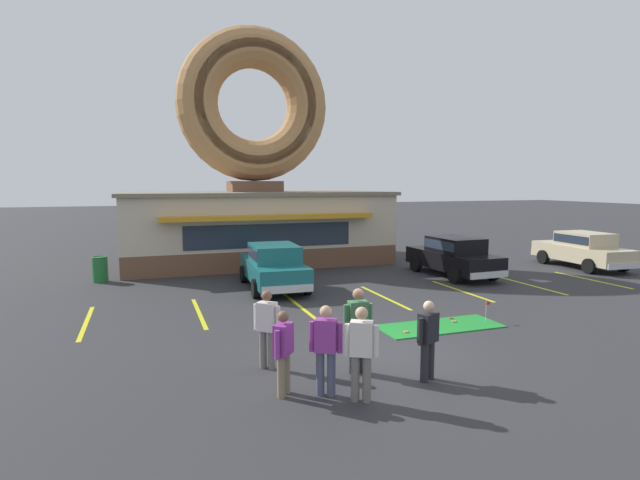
{
  "coord_description": "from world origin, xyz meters",
  "views": [
    {
      "loc": [
        -4.82,
        -9.55,
        3.76
      ],
      "look_at": [
        0.33,
        5.0,
        2.0
      ],
      "focal_mm": 28.0,
      "sensor_mm": 36.0,
      "label": 1
    }
  ],
  "objects_px": {
    "putting_flag_pin": "(487,307)",
    "car_teal": "(274,264)",
    "car_black": "(454,255)",
    "pedestrian_blue_sweater_man": "(326,346)",
    "pedestrian_beanie_man": "(361,349)",
    "car_champagne": "(583,248)",
    "pedestrian_crossing_woman": "(358,326)",
    "trash_bin": "(100,269)",
    "golf_ball": "(428,330)",
    "pedestrian_clipboard_woman": "(428,337)",
    "pedestrian_hooded_kid": "(267,326)",
    "pedestrian_leather_jacket_man": "(283,349)"
  },
  "relations": [
    {
      "from": "putting_flag_pin",
      "to": "car_teal",
      "type": "bearing_deg",
      "value": 125.05
    },
    {
      "from": "car_black",
      "to": "pedestrian_blue_sweater_man",
      "type": "distance_m",
      "value": 12.67
    },
    {
      "from": "car_black",
      "to": "pedestrian_beanie_man",
      "type": "bearing_deg",
      "value": -131.36
    },
    {
      "from": "car_champagne",
      "to": "pedestrian_crossing_woman",
      "type": "distance_m",
      "value": 16.6
    },
    {
      "from": "pedestrian_beanie_man",
      "to": "putting_flag_pin",
      "type": "bearing_deg",
      "value": 32.67
    },
    {
      "from": "car_black",
      "to": "pedestrian_beanie_man",
      "type": "relative_size",
      "value": 2.75
    },
    {
      "from": "car_teal",
      "to": "pedestrian_beanie_man",
      "type": "xyz_separation_m",
      "value": [
        -0.88,
        -9.58,
        0.06
      ]
    },
    {
      "from": "trash_bin",
      "to": "car_teal",
      "type": "bearing_deg",
      "value": -29.47
    },
    {
      "from": "golf_ball",
      "to": "pedestrian_beanie_man",
      "type": "height_order",
      "value": "pedestrian_beanie_man"
    },
    {
      "from": "pedestrian_blue_sweater_man",
      "to": "pedestrian_clipboard_woman",
      "type": "distance_m",
      "value": 2.07
    },
    {
      "from": "golf_ball",
      "to": "car_champagne",
      "type": "distance_m",
      "value": 13.26
    },
    {
      "from": "pedestrian_blue_sweater_man",
      "to": "pedestrian_hooded_kid",
      "type": "distance_m",
      "value": 1.75
    },
    {
      "from": "putting_flag_pin",
      "to": "pedestrian_leather_jacket_man",
      "type": "bearing_deg",
      "value": -157.42
    },
    {
      "from": "car_teal",
      "to": "pedestrian_clipboard_woman",
      "type": "relative_size",
      "value": 2.97
    },
    {
      "from": "putting_flag_pin",
      "to": "car_champagne",
      "type": "bearing_deg",
      "value": 31.37
    },
    {
      "from": "putting_flag_pin",
      "to": "pedestrian_clipboard_woman",
      "type": "distance_m",
      "value": 4.72
    },
    {
      "from": "car_black",
      "to": "pedestrian_hooded_kid",
      "type": "relative_size",
      "value": 2.84
    },
    {
      "from": "pedestrian_hooded_kid",
      "to": "pedestrian_crossing_woman",
      "type": "xyz_separation_m",
      "value": [
        1.64,
        -0.83,
        0.06
      ]
    },
    {
      "from": "pedestrian_clipboard_woman",
      "to": "trash_bin",
      "type": "xyz_separation_m",
      "value": [
        -6.67,
        12.54,
        -0.36
      ]
    },
    {
      "from": "car_champagne",
      "to": "pedestrian_leather_jacket_man",
      "type": "distance_m",
      "value": 18.31
    },
    {
      "from": "pedestrian_blue_sweater_man",
      "to": "pedestrian_leather_jacket_man",
      "type": "height_order",
      "value": "pedestrian_blue_sweater_man"
    },
    {
      "from": "pedestrian_clipboard_woman",
      "to": "pedestrian_crossing_woman",
      "type": "bearing_deg",
      "value": 144.12
    },
    {
      "from": "pedestrian_leather_jacket_man",
      "to": "trash_bin",
      "type": "height_order",
      "value": "pedestrian_leather_jacket_man"
    },
    {
      "from": "pedestrian_beanie_man",
      "to": "car_black",
      "type": "bearing_deg",
      "value": 48.64
    },
    {
      "from": "car_black",
      "to": "pedestrian_crossing_woman",
      "type": "bearing_deg",
      "value": -133.61
    },
    {
      "from": "putting_flag_pin",
      "to": "pedestrian_clipboard_woman",
      "type": "relative_size",
      "value": 0.35
    },
    {
      "from": "car_black",
      "to": "pedestrian_hooded_kid",
      "type": "bearing_deg",
      "value": -141.98
    },
    {
      "from": "car_teal",
      "to": "pedestrian_hooded_kid",
      "type": "bearing_deg",
      "value": -105.18
    },
    {
      "from": "golf_ball",
      "to": "car_black",
      "type": "xyz_separation_m",
      "value": [
        5.11,
        6.37,
        0.82
      ]
    },
    {
      "from": "pedestrian_blue_sweater_man",
      "to": "trash_bin",
      "type": "height_order",
      "value": "pedestrian_blue_sweater_man"
    },
    {
      "from": "golf_ball",
      "to": "pedestrian_blue_sweater_man",
      "type": "height_order",
      "value": "pedestrian_blue_sweater_man"
    },
    {
      "from": "golf_ball",
      "to": "trash_bin",
      "type": "bearing_deg",
      "value": 130.34
    },
    {
      "from": "car_black",
      "to": "pedestrian_hooded_kid",
      "type": "height_order",
      "value": "pedestrian_hooded_kid"
    },
    {
      "from": "putting_flag_pin",
      "to": "pedestrian_crossing_woman",
      "type": "height_order",
      "value": "pedestrian_crossing_woman"
    },
    {
      "from": "putting_flag_pin",
      "to": "pedestrian_leather_jacket_man",
      "type": "height_order",
      "value": "pedestrian_leather_jacket_man"
    },
    {
      "from": "putting_flag_pin",
      "to": "pedestrian_beanie_man",
      "type": "bearing_deg",
      "value": -147.33
    },
    {
      "from": "pedestrian_hooded_kid",
      "to": "pedestrian_blue_sweater_man",
      "type": "bearing_deg",
      "value": -67.38
    },
    {
      "from": "car_black",
      "to": "pedestrian_clipboard_woman",
      "type": "relative_size",
      "value": 2.95
    },
    {
      "from": "pedestrian_blue_sweater_man",
      "to": "putting_flag_pin",
      "type": "bearing_deg",
      "value": 27.07
    },
    {
      "from": "pedestrian_leather_jacket_man",
      "to": "pedestrian_crossing_woman",
      "type": "relative_size",
      "value": 0.9
    },
    {
      "from": "trash_bin",
      "to": "golf_ball",
      "type": "bearing_deg",
      "value": -49.66
    },
    {
      "from": "putting_flag_pin",
      "to": "pedestrian_crossing_woman",
      "type": "bearing_deg",
      "value": -155.77
    },
    {
      "from": "car_black",
      "to": "car_teal",
      "type": "height_order",
      "value": "same"
    },
    {
      "from": "pedestrian_crossing_woman",
      "to": "putting_flag_pin",
      "type": "bearing_deg",
      "value": 24.23
    },
    {
      "from": "pedestrian_hooded_kid",
      "to": "pedestrian_clipboard_woman",
      "type": "height_order",
      "value": "pedestrian_hooded_kid"
    },
    {
      "from": "car_champagne",
      "to": "pedestrian_blue_sweater_man",
      "type": "xyz_separation_m",
      "value": [
        -15.46,
        -8.86,
        0.03
      ]
    },
    {
      "from": "car_black",
      "to": "golf_ball",
      "type": "bearing_deg",
      "value": -128.7
    },
    {
      "from": "car_champagne",
      "to": "pedestrian_hooded_kid",
      "type": "bearing_deg",
      "value": -155.82
    },
    {
      "from": "pedestrian_leather_jacket_man",
      "to": "pedestrian_clipboard_woman",
      "type": "height_order",
      "value": "pedestrian_clipboard_woman"
    },
    {
      "from": "golf_ball",
      "to": "car_black",
      "type": "distance_m",
      "value": 8.21
    }
  ]
}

